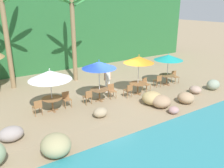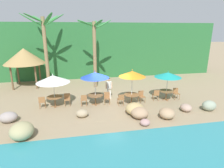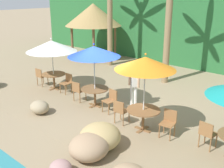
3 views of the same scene
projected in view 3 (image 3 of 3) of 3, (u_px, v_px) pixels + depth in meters
The scene contains 19 objects.
ground_plane at pixel (112, 113), 10.33m from camera, with size 120.00×120.00×0.00m, color #937F60.
terrace_deck at pixel (112, 113), 10.33m from camera, with size 18.00×5.20×0.01m.
foliage_backdrop at pixel (215, 16), 15.77m from camera, with size 28.00×2.40×6.00m.
rock_seawall at pixel (27, 118), 9.08m from camera, with size 16.84×3.09×1.01m.
umbrella_white at pixel (52, 46), 12.28m from camera, with size 2.29×2.29×2.40m.
dining_table_white at pixel (54, 76), 12.74m from camera, with size 1.10×1.10×0.74m.
chair_white_seaward at pixel (67, 82), 12.30m from camera, with size 0.42×0.43×0.87m.
chair_white_inland at pixel (41, 76), 13.20m from camera, with size 0.45×0.45×0.87m.
umbrella_blue at pixel (94, 51), 10.31m from camera, with size 2.02×2.02×2.53m.
dining_table_blue at pixel (95, 91), 10.83m from camera, with size 1.10×1.10×0.74m.
chair_blue_seaward at pixel (111, 99), 10.32m from camera, with size 0.47×0.47×0.87m.
chair_blue_inland at pixel (78, 90), 11.29m from camera, with size 0.44×0.45×0.87m.
umbrella_orange at pixel (145, 63), 8.37m from camera, with size 1.91×1.91×2.60m.
dining_table_orange at pixel (143, 113), 8.90m from camera, with size 1.10×1.10×0.74m.
chair_orange_seaward at pixel (169, 121), 8.56m from camera, with size 0.47×0.48×0.87m.
chair_orange_inland at pixel (120, 110), 9.36m from camera, with size 0.45×0.45×0.87m.
chair_teal_inland at pixel (207, 133), 7.86m from camera, with size 0.46×0.47×0.87m.
palapa_hut at pixel (93, 15), 17.99m from camera, with size 3.74×3.74×3.63m.
waiter_in_white at pixel (134, 83), 10.66m from camera, with size 0.52×0.37×1.70m.
Camera 3 is at (6.23, -7.07, 4.37)m, focal length 43.96 mm.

